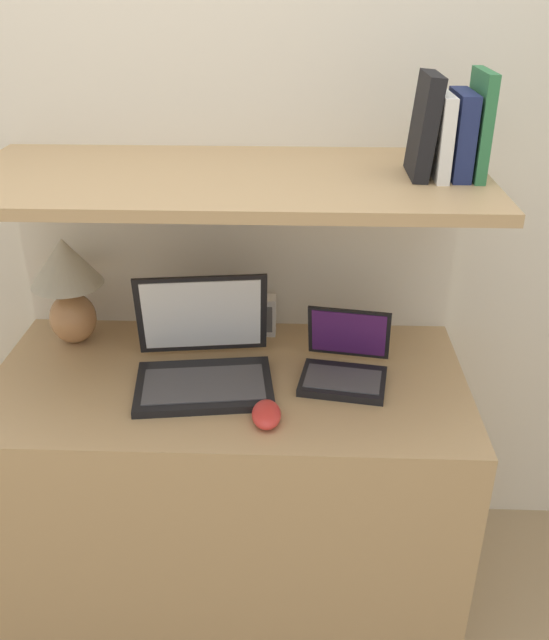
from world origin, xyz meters
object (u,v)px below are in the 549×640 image
object	(u,v)px
table_lamp	(67,280)
laptop_small	(345,365)
router_box	(260,315)
book_navy	(460,135)
laptop_large	(203,360)
book_green	(479,125)
computer_mouse	(266,414)
book_black	(424,126)
book_white	(441,135)

from	to	relation	value
table_lamp	laptop_small	xyz separation A→B (m)	(0.76, -0.17, -0.15)
router_box	book_navy	bearing A→B (deg)	-21.09
laptop_large	book_green	bearing A→B (deg)	6.84
table_lamp	computer_mouse	distance (m)	0.70
laptop_small	computer_mouse	bearing A→B (deg)	-133.91
laptop_small	router_box	world-z (taller)	laptop_small
router_box	book_green	size ratio (longest dim) A/B	0.49
book_green	book_black	distance (m)	0.12
book_navy	laptop_large	bearing A→B (deg)	-172.72
table_lamp	book_navy	bearing A→B (deg)	-6.56
laptop_large	book_navy	xyz separation A→B (m)	(0.60, 0.08, 0.56)
laptop_small	book_black	world-z (taller)	book_black
book_white	book_black	xyz separation A→B (m)	(-0.04, 0.00, 0.02)
book_green	router_box	bearing A→B (deg)	160.40
router_box	book_white	xyz separation A→B (m)	(0.43, -0.18, 0.56)
book_navy	book_white	distance (m)	0.04
book_white	table_lamp	bearing A→B (deg)	173.14
book_green	book_black	size ratio (longest dim) A/B	1.02
computer_mouse	book_white	xyz separation A→B (m)	(0.39, 0.26, 0.60)
laptop_large	book_white	world-z (taller)	book_white
laptop_large	laptop_small	size ratio (longest dim) A/B	1.53
table_lamp	laptop_large	bearing A→B (deg)	-25.82
book_black	computer_mouse	bearing A→B (deg)	-143.21
book_white	laptop_small	bearing A→B (deg)	-163.26
laptop_large	book_black	size ratio (longest dim) A/B	1.66
router_box	book_black	xyz separation A→B (m)	(0.39, -0.18, 0.58)
table_lamp	laptop_large	size ratio (longest dim) A/B	0.82
computer_mouse	book_white	world-z (taller)	book_white
computer_mouse	table_lamp	bearing A→B (deg)	146.58
router_box	book_green	distance (m)	0.80
book_green	book_navy	xyz separation A→B (m)	(-0.04, 0.00, -0.02)
computer_mouse	router_box	world-z (taller)	router_box
laptop_small	book_white	distance (m)	0.61
table_lamp	router_box	xyz separation A→B (m)	(0.53, 0.07, -0.13)
computer_mouse	book_navy	bearing A→B (deg)	31.10
laptop_large	book_white	xyz separation A→B (m)	(0.56, 0.08, 0.56)
laptop_small	table_lamp	bearing A→B (deg)	167.22
table_lamp	laptop_small	size ratio (longest dim) A/B	1.26
computer_mouse	book_navy	distance (m)	0.78
laptop_small	router_box	xyz separation A→B (m)	(-0.23, 0.24, 0.02)
book_green	book_black	xyz separation A→B (m)	(-0.12, 0.00, -0.00)
laptop_small	book_green	distance (m)	0.66
laptop_small	book_navy	xyz separation A→B (m)	(0.24, 0.06, 0.58)
book_navy	book_white	bearing A→B (deg)	180.00
laptop_small	book_white	bearing A→B (deg)	16.74
table_lamp	book_black	distance (m)	1.03
book_navy	router_box	bearing A→B (deg)	158.91
laptop_small	book_navy	world-z (taller)	book_navy
table_lamp	book_green	world-z (taller)	book_green
computer_mouse	book_black	xyz separation A→B (m)	(0.35, 0.26, 0.62)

